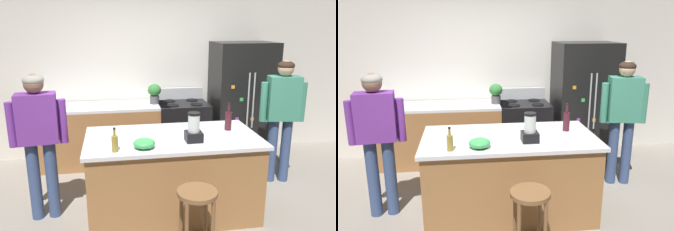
% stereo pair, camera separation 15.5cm
% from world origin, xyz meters
% --- Properties ---
extents(ground_plane, '(14.00, 14.00, 0.00)m').
position_xyz_m(ground_plane, '(0.00, 0.00, 0.00)').
color(ground_plane, gray).
extents(back_wall, '(8.00, 0.10, 2.70)m').
position_xyz_m(back_wall, '(0.00, 1.95, 1.35)').
color(back_wall, silver).
rests_on(back_wall, ground_plane).
extents(kitchen_island, '(1.86, 0.98, 0.91)m').
position_xyz_m(kitchen_island, '(0.00, 0.00, 0.46)').
color(kitchen_island, '#9E6B3D').
rests_on(kitchen_island, ground_plane).
extents(back_counter_run, '(2.00, 0.64, 0.91)m').
position_xyz_m(back_counter_run, '(-0.80, 1.55, 0.46)').
color(back_counter_run, '#9E6B3D').
rests_on(back_counter_run, ground_plane).
extents(refrigerator, '(0.90, 0.73, 1.82)m').
position_xyz_m(refrigerator, '(1.36, 1.50, 0.91)').
color(refrigerator, black).
rests_on(refrigerator, ground_plane).
extents(stove_range, '(0.76, 0.65, 1.09)m').
position_xyz_m(stove_range, '(0.43, 1.52, 0.47)').
color(stove_range, black).
rests_on(stove_range, ground_plane).
extents(person_by_island_left, '(0.60, 0.26, 1.60)m').
position_xyz_m(person_by_island_left, '(-1.40, 0.13, 0.97)').
color(person_by_island_left, '#384C7A').
rests_on(person_by_island_left, ground_plane).
extents(person_by_sink_right, '(0.60, 0.28, 1.64)m').
position_xyz_m(person_by_sink_right, '(1.55, 0.56, 1.00)').
color(person_by_sink_right, '#384C7A').
rests_on(person_by_sink_right, ground_plane).
extents(bar_stool, '(0.36, 0.36, 0.67)m').
position_xyz_m(bar_stool, '(0.08, -0.78, 0.52)').
color(bar_stool, brown).
rests_on(bar_stool, ground_plane).
extents(potted_plant, '(0.20, 0.20, 0.30)m').
position_xyz_m(potted_plant, '(0.00, 1.55, 1.09)').
color(potted_plant, '#4C4C51').
rests_on(potted_plant, back_counter_run).
extents(blender_appliance, '(0.17, 0.17, 0.30)m').
position_xyz_m(blender_appliance, '(0.19, -0.19, 1.04)').
color(blender_appliance, black).
rests_on(blender_appliance, kitchen_island).
extents(bottle_wine, '(0.08, 0.08, 0.32)m').
position_xyz_m(bottle_wine, '(0.66, 0.12, 1.03)').
color(bottle_wine, '#471923').
rests_on(bottle_wine, kitchen_island).
extents(bottle_vinegar, '(0.06, 0.06, 0.24)m').
position_xyz_m(bottle_vinegar, '(-0.62, -0.35, 1.00)').
color(bottle_vinegar, olive).
rests_on(bottle_vinegar, kitchen_island).
extents(mixing_bowl, '(0.21, 0.21, 0.10)m').
position_xyz_m(mixing_bowl, '(-0.33, -0.31, 0.96)').
color(mixing_bowl, '#3FB259').
rests_on(mixing_bowl, kitchen_island).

